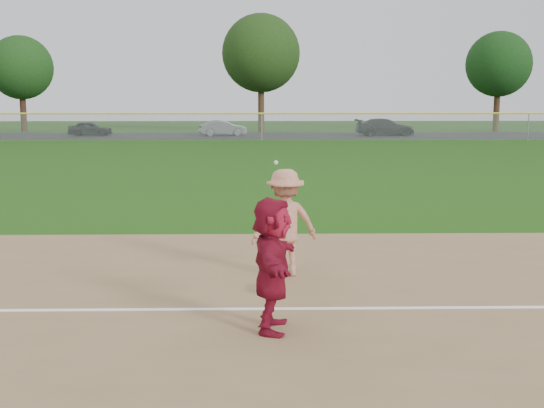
{
  "coord_description": "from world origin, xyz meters",
  "views": [
    {
      "loc": [
        -0.25,
        -10.93,
        3.28
      ],
      "look_at": [
        0.0,
        1.5,
        1.3
      ],
      "focal_mm": 45.0,
      "sensor_mm": 36.0,
      "label": 1
    }
  ],
  "objects_px": {
    "base_runner": "(272,264)",
    "car_left": "(90,129)",
    "first_base": "(270,288)",
    "car_right": "(385,127)",
    "car_mid": "(223,128)"
  },
  "relations": [
    {
      "from": "first_base",
      "to": "car_right",
      "type": "relative_size",
      "value": 0.09
    },
    {
      "from": "base_runner",
      "to": "car_mid",
      "type": "xyz_separation_m",
      "value": [
        -3.16,
        47.58,
        -0.32
      ]
    },
    {
      "from": "base_runner",
      "to": "car_right",
      "type": "distance_m",
      "value": 48.53
    },
    {
      "from": "car_left",
      "to": "car_mid",
      "type": "bearing_deg",
      "value": -90.44
    },
    {
      "from": "car_right",
      "to": "first_base",
      "type": "bearing_deg",
      "value": 161.84
    },
    {
      "from": "first_base",
      "to": "car_right",
      "type": "distance_m",
      "value": 46.63
    },
    {
      "from": "base_runner",
      "to": "car_right",
      "type": "bearing_deg",
      "value": -7.3
    },
    {
      "from": "car_left",
      "to": "base_runner",
      "type": "bearing_deg",
      "value": -163.86
    },
    {
      "from": "first_base",
      "to": "base_runner",
      "type": "distance_m",
      "value": 2.15
    },
    {
      "from": "first_base",
      "to": "car_mid",
      "type": "bearing_deg",
      "value": 93.97
    },
    {
      "from": "first_base",
      "to": "car_left",
      "type": "distance_m",
      "value": 47.77
    },
    {
      "from": "car_left",
      "to": "car_right",
      "type": "distance_m",
      "value": 24.41
    },
    {
      "from": "first_base",
      "to": "car_left",
      "type": "xyz_separation_m",
      "value": [
        -14.08,
        45.64,
        0.54
      ]
    },
    {
      "from": "base_runner",
      "to": "car_left",
      "type": "relative_size",
      "value": 0.54
    },
    {
      "from": "first_base",
      "to": "car_right",
      "type": "height_order",
      "value": "car_right"
    }
  ]
}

